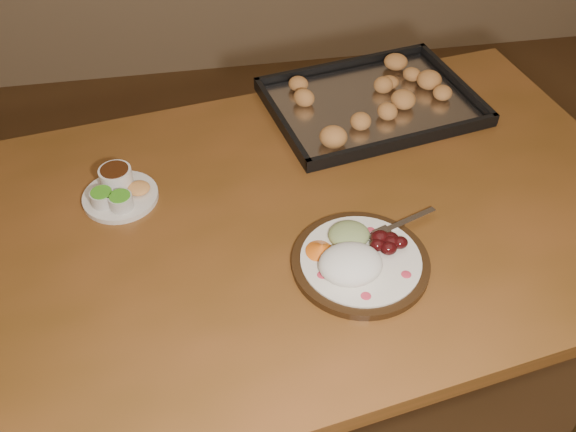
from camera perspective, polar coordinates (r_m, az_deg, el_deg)
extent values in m
cube|color=brown|center=(1.31, 0.34, -0.60)|extent=(1.62, 1.13, 0.04)
cylinder|color=#513A18|center=(2.06, 14.94, 3.37)|extent=(0.07, 0.07, 0.71)
cylinder|color=black|center=(1.21, 6.46, -4.15)|extent=(0.26, 0.26, 0.02)
cylinder|color=white|center=(1.20, 6.49, -3.87)|extent=(0.23, 0.23, 0.01)
ellipsoid|color=#D4334A|center=(1.14, 6.94, -7.07)|extent=(0.02, 0.02, 0.00)
ellipsoid|color=#D4334A|center=(1.19, 10.46, -5.13)|extent=(0.02, 0.02, 0.00)
ellipsoid|color=#D4334A|center=(1.25, 7.35, -1.29)|extent=(0.02, 0.02, 0.00)
ellipsoid|color=#D4334A|center=(1.17, 3.06, -5.25)|extent=(0.02, 0.02, 0.00)
ellipsoid|color=white|center=(1.17, 5.59, -4.28)|extent=(0.15, 0.15, 0.05)
ellipsoid|color=#45090D|center=(1.21, 8.94, -2.84)|extent=(0.03, 0.03, 0.02)
ellipsoid|color=#45090D|center=(1.22, 9.10, -1.99)|extent=(0.03, 0.03, 0.02)
ellipsoid|color=#45090D|center=(1.22, 8.18, -1.94)|extent=(0.03, 0.03, 0.02)
ellipsoid|color=#45090D|center=(1.22, 9.94, -2.35)|extent=(0.03, 0.03, 0.02)
ellipsoid|color=#45090D|center=(1.21, 7.97, -2.57)|extent=(0.03, 0.03, 0.02)
ellipsoid|color=#45090D|center=(1.22, 9.16, -2.34)|extent=(0.03, 0.03, 0.02)
ellipsoid|color=tan|center=(1.23, 5.44, -1.66)|extent=(0.11, 0.10, 0.03)
cone|color=orange|center=(1.20, 2.97, -2.89)|extent=(0.08, 0.08, 0.03)
cube|color=silver|center=(1.28, 10.73, -0.35)|extent=(0.12, 0.06, 0.00)
cube|color=silver|center=(1.25, 8.34, -1.37)|extent=(0.04, 0.03, 0.00)
cylinder|color=silver|center=(1.23, 7.75, -1.99)|extent=(0.03, 0.01, 0.00)
cylinder|color=silver|center=(1.24, 7.59, -1.82)|extent=(0.03, 0.01, 0.00)
cylinder|color=silver|center=(1.24, 7.44, -1.66)|extent=(0.03, 0.01, 0.00)
cylinder|color=silver|center=(1.24, 7.29, -1.50)|extent=(0.03, 0.01, 0.00)
cylinder|color=silver|center=(1.38, -14.66, 1.67)|extent=(0.16, 0.16, 0.01)
cylinder|color=beige|center=(1.35, -16.16, 1.57)|extent=(0.05, 0.05, 0.03)
cylinder|color=#44A220|center=(1.34, -16.28, 2.02)|extent=(0.04, 0.04, 0.00)
cylinder|color=beige|center=(1.33, -14.63, 1.26)|extent=(0.05, 0.05, 0.03)
cylinder|color=#44A220|center=(1.32, -14.74, 1.72)|extent=(0.04, 0.04, 0.00)
cylinder|color=white|center=(1.39, -15.04, 3.37)|extent=(0.07, 0.07, 0.04)
cylinder|color=#381A0A|center=(1.37, -15.19, 3.99)|extent=(0.06, 0.06, 0.00)
ellipsoid|color=#EF9F54|center=(1.37, -13.12, 2.44)|extent=(0.05, 0.05, 0.02)
cube|color=black|center=(1.61, 7.40, 9.72)|extent=(0.54, 0.44, 0.01)
cube|color=black|center=(1.73, 4.86, 13.24)|extent=(0.48, 0.11, 0.02)
cube|color=black|center=(1.48, 10.41, 6.62)|extent=(0.48, 0.11, 0.02)
cube|color=black|center=(1.71, 14.69, 11.53)|extent=(0.08, 0.35, 0.02)
cube|color=black|center=(1.51, -0.64, 8.50)|extent=(0.08, 0.35, 0.02)
cube|color=silver|center=(1.60, 7.42, 9.91)|extent=(0.51, 0.41, 0.00)
ellipsoid|color=#C58245|center=(1.62, 9.44, 10.90)|extent=(0.05, 0.05, 0.04)
ellipsoid|color=#C58245|center=(1.67, 10.39, 11.88)|extent=(0.07, 0.07, 0.04)
ellipsoid|color=#C58245|center=(1.68, 7.35, 12.47)|extent=(0.07, 0.07, 0.04)
ellipsoid|color=#C58245|center=(1.63, 6.55, 11.63)|extent=(0.05, 0.05, 0.04)
ellipsoid|color=#C58245|center=(1.63, 4.54, 11.67)|extent=(0.07, 0.07, 0.04)
ellipsoid|color=#C58245|center=(1.59, 5.42, 10.61)|extent=(0.07, 0.07, 0.04)
ellipsoid|color=#C58245|center=(1.54, 3.17, 9.67)|extent=(0.05, 0.05, 0.04)
ellipsoid|color=#C58245|center=(1.52, 5.95, 8.98)|extent=(0.07, 0.07, 0.04)
ellipsoid|color=#C58245|center=(1.52, 5.78, 9.01)|extent=(0.07, 0.07, 0.04)
ellipsoid|color=#C58245|center=(1.52, 9.02, 8.71)|extent=(0.05, 0.05, 0.04)
ellipsoid|color=#C58245|center=(1.58, 9.09, 10.00)|extent=(0.07, 0.07, 0.04)
ellipsoid|color=#C58245|center=(1.61, 11.68, 10.49)|extent=(0.07, 0.07, 0.04)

